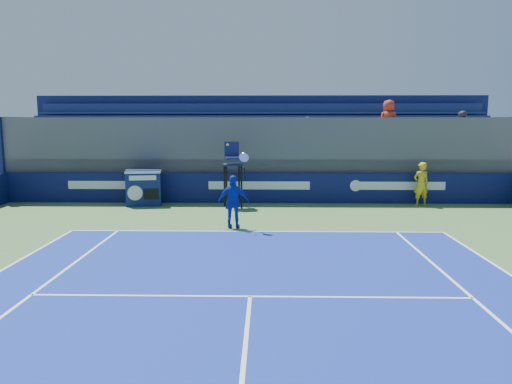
{
  "coord_description": "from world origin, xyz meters",
  "views": [
    {
      "loc": [
        0.3,
        -2.5,
        3.27
      ],
      "look_at": [
        0.0,
        11.5,
        1.25
      ],
      "focal_mm": 35.0,
      "sensor_mm": 36.0,
      "label": 1
    }
  ],
  "objects_px": {
    "match_clock": "(144,187)",
    "tennis_player": "(234,202)",
    "umpire_chair": "(233,167)",
    "ball_person": "(421,184)"
  },
  "relations": [
    {
      "from": "match_clock",
      "to": "tennis_player",
      "type": "relative_size",
      "value": 0.55
    },
    {
      "from": "umpire_chair",
      "to": "tennis_player",
      "type": "distance_m",
      "value": 3.77
    },
    {
      "from": "ball_person",
      "to": "umpire_chair",
      "type": "distance_m",
      "value": 7.23
    },
    {
      "from": "umpire_chair",
      "to": "match_clock",
      "type": "bearing_deg",
      "value": 174.63
    },
    {
      "from": "umpire_chair",
      "to": "tennis_player",
      "type": "bearing_deg",
      "value": -85.71
    },
    {
      "from": "ball_person",
      "to": "umpire_chair",
      "type": "xyz_separation_m",
      "value": [
        -7.18,
        -0.48,
        0.68
      ]
    },
    {
      "from": "tennis_player",
      "to": "match_clock",
      "type": "bearing_deg",
      "value": 132.88
    },
    {
      "from": "ball_person",
      "to": "match_clock",
      "type": "xyz_separation_m",
      "value": [
        -10.63,
        -0.16,
        -0.11
      ]
    },
    {
      "from": "umpire_chair",
      "to": "tennis_player",
      "type": "height_order",
      "value": "tennis_player"
    },
    {
      "from": "ball_person",
      "to": "tennis_player",
      "type": "height_order",
      "value": "tennis_player"
    }
  ]
}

